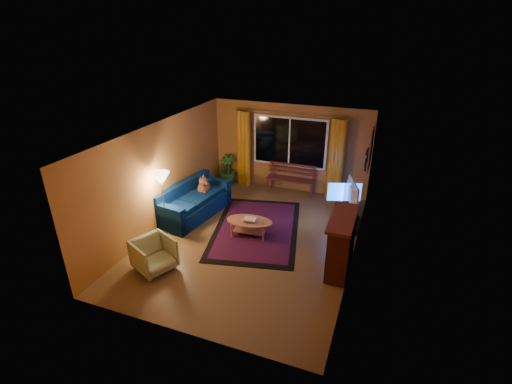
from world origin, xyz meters
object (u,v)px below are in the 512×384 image
(coffee_table, at_px, (250,228))
(tv_console, at_px, (346,213))
(sofa, at_px, (194,200))
(bench, at_px, (290,186))
(floor_lamp, at_px, (164,203))
(armchair, at_px, (154,253))

(coffee_table, distance_m, tv_console, 2.44)
(sofa, distance_m, coffee_table, 1.74)
(bench, xyz_separation_m, floor_lamp, (-2.11, -3.17, 0.55))
(bench, distance_m, coffee_table, 2.62)
(coffee_table, relative_size, tv_console, 0.86)
(bench, xyz_separation_m, armchair, (-1.53, -4.48, 0.16))
(sofa, distance_m, armchair, 2.32)
(bench, xyz_separation_m, tv_console, (1.76, -1.21, 0.05))
(armchair, distance_m, tv_console, 4.63)
(coffee_table, bearing_deg, armchair, -124.74)
(armchair, xyz_separation_m, floor_lamp, (-0.58, 1.31, 0.39))
(sofa, height_order, coffee_table, sofa)
(sofa, relative_size, tv_console, 1.67)
(sofa, height_order, floor_lamp, floor_lamp)
(floor_lamp, bearing_deg, tv_console, 26.86)
(bench, relative_size, armchair, 1.88)
(bench, bearing_deg, floor_lamp, -124.69)
(bench, height_order, sofa, sofa)
(armchair, bearing_deg, tv_console, -20.55)
(bench, relative_size, tv_console, 1.11)
(armchair, bearing_deg, coffee_table, -10.11)
(floor_lamp, distance_m, coffee_table, 2.03)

